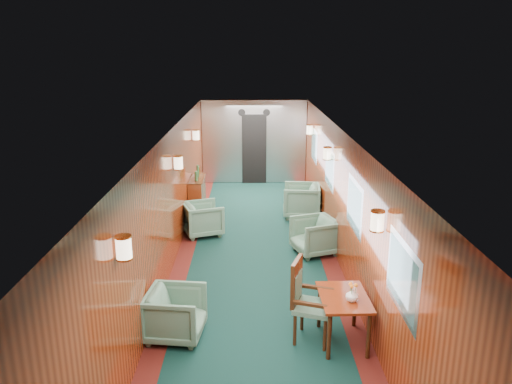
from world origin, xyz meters
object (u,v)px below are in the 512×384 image
side_chair (306,297)px  armchair_left_far (203,219)px  armchair_left_near (176,314)px  dining_table (344,304)px  armchair_right_near (315,236)px  credenza (197,197)px  armchair_right_far (301,200)px

side_chair → armchair_left_far: size_ratio=1.48×
side_chair → armchair_left_near: bearing=-162.8°
armchair_left_near → armchair_left_far: size_ratio=0.98×
dining_table → armchair_right_near: armchair_right_near is taller
dining_table → credenza: credenza is taller
armchair_left_far → armchair_right_near: bearing=-134.6°
credenza → armchair_right_far: 2.42m
credenza → armchair_left_far: 1.23m
side_chair → armchair_left_near: side_chair is taller
side_chair → armchair_right_far: bearing=104.3°
dining_table → armchair_left_far: 4.61m
credenza → armchair_right_near: 3.31m
armchair_left_far → dining_table: bearing=-171.0°
side_chair → dining_table: bearing=9.6°
armchair_right_far → armchair_right_near: bearing=6.6°
dining_table → armchair_right_near: size_ratio=1.18×
armchair_left_far → credenza: bearing=-8.5°
armchair_right_near → armchair_right_far: size_ratio=0.91×
armchair_left_near → armchair_right_far: size_ratio=0.89×
side_chair → credenza: (-1.96, 5.16, -0.14)m
dining_table → armchair_left_near: 2.24m
credenza → armchair_right_near: bearing=-42.3°
side_chair → armchair_left_near: 1.76m
armchair_left_near → armchair_left_far: armchair_left_far is taller
armchair_left_far → armchair_right_near: 2.44m
dining_table → side_chair: size_ratio=0.80×
armchair_right_far → dining_table: bearing=6.0°
credenza → armchair_left_near: credenza is taller
dining_table → credenza: (-2.45, 5.24, -0.09)m
armchair_left_near → armchair_left_far: (0.01, 3.89, 0.01)m
credenza → armchair_left_far: size_ratio=1.58×
armchair_right_near → armchair_right_far: bearing=161.7°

